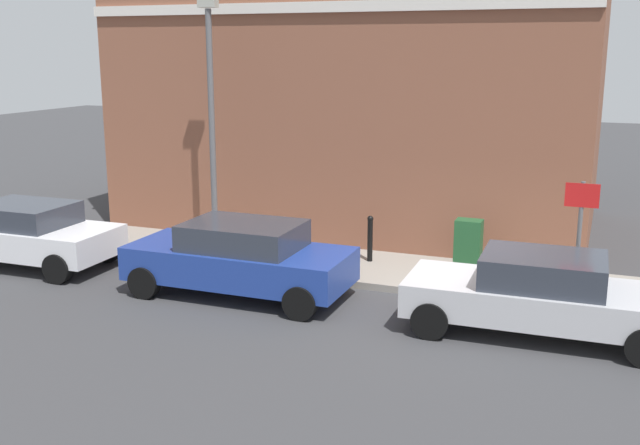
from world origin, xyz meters
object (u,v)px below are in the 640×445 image
(car_blue, at_px, (240,257))
(car_white, at_px, (23,233))
(street_sign, at_px, (580,224))
(utility_cabinet, at_px, (468,248))
(bollard_near_cabinet, at_px, (370,237))
(lamppost, at_px, (212,115))
(car_silver, at_px, (539,294))

(car_blue, bearing_deg, car_white, -1.20)
(car_blue, distance_m, street_sign, 6.44)
(street_sign, bearing_deg, utility_cabinet, 61.73)
(utility_cabinet, distance_m, bollard_near_cabinet, 2.20)
(lamppost, bearing_deg, utility_cabinet, -88.49)
(car_blue, relative_size, car_white, 1.00)
(street_sign, distance_m, lamppost, 8.40)
(street_sign, height_order, lamppost, lamppost)
(car_silver, bearing_deg, car_white, -1.95)
(car_silver, height_order, street_sign, street_sign)
(utility_cabinet, distance_m, street_sign, 2.70)
(car_blue, xyz_separation_m, street_sign, (1.48, -6.21, 0.88))
(car_silver, relative_size, car_blue, 1.02)
(car_silver, height_order, lamppost, lamppost)
(lamppost, bearing_deg, bollard_near_cabinet, -86.09)
(car_silver, xyz_separation_m, bollard_near_cabinet, (2.81, 3.89, -0.03))
(car_silver, relative_size, lamppost, 0.79)
(car_blue, bearing_deg, utility_cabinet, -146.22)
(car_silver, relative_size, utility_cabinet, 3.91)
(car_silver, distance_m, bollard_near_cabinet, 4.80)
(utility_cabinet, bearing_deg, street_sign, -118.27)
(car_white, relative_size, utility_cabinet, 3.83)
(bollard_near_cabinet, height_order, street_sign, street_sign)
(car_white, bearing_deg, car_blue, 177.91)
(car_silver, distance_m, street_sign, 1.85)
(utility_cabinet, bearing_deg, car_blue, 123.73)
(car_white, bearing_deg, bollard_near_cabinet, -161.01)
(utility_cabinet, bearing_deg, bollard_near_cabinet, 87.39)
(car_silver, height_order, utility_cabinet, car_silver)
(street_sign, bearing_deg, lamppost, 82.79)
(car_silver, distance_m, utility_cabinet, 3.20)
(bollard_near_cabinet, xyz_separation_m, lamppost, (-0.26, 3.76, 2.60))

